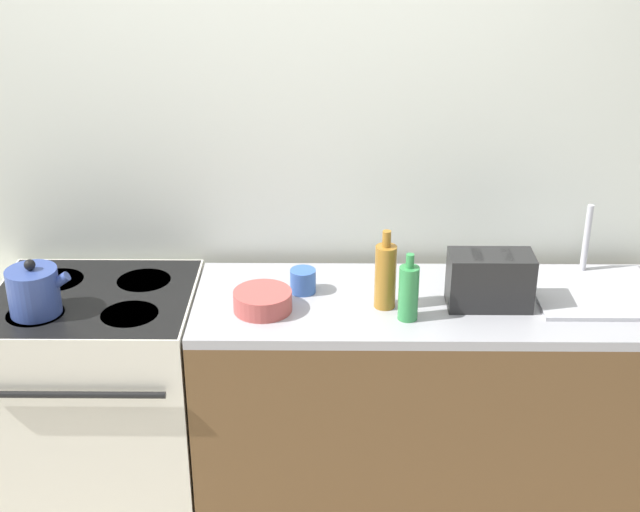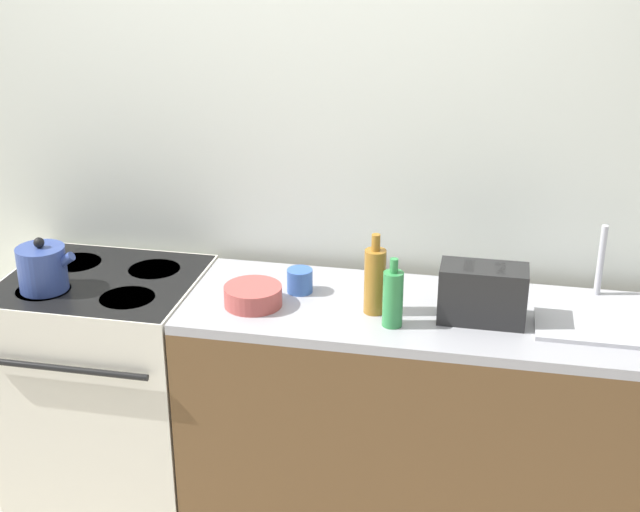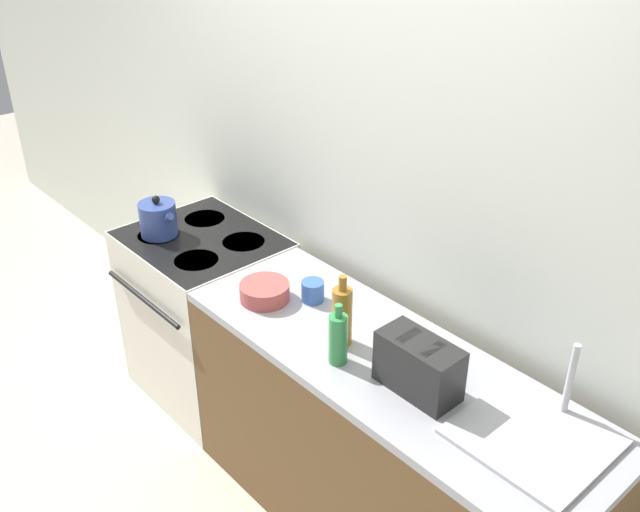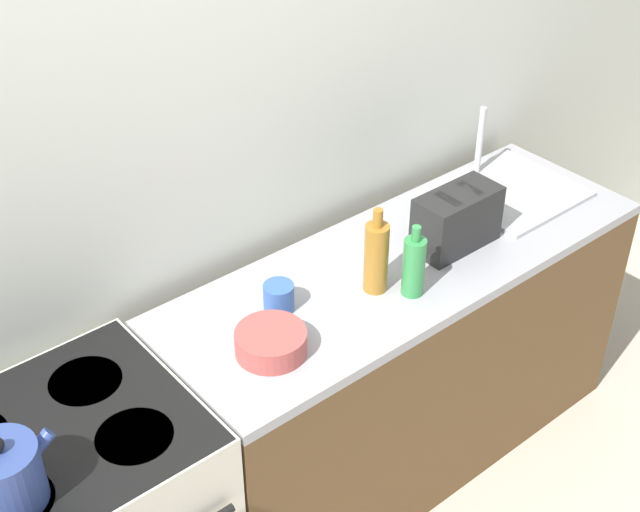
% 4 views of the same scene
% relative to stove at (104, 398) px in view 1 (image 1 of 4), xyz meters
% --- Properties ---
extents(wall_back, '(8.00, 0.05, 2.60)m').
position_rel_stove_xyz_m(wall_back, '(0.63, 0.37, 0.84)').
color(wall_back, silver).
rests_on(wall_back, ground_plane).
extents(stove, '(0.74, 0.67, 0.90)m').
position_rel_stove_xyz_m(stove, '(0.00, 0.00, 0.00)').
color(stove, silver).
rests_on(stove, ground_plane).
extents(counter_block, '(1.76, 0.60, 0.90)m').
position_rel_stove_xyz_m(counter_block, '(1.26, -0.01, -0.01)').
color(counter_block, brown).
rests_on(counter_block, ground_plane).
extents(kettle, '(0.22, 0.18, 0.21)m').
position_rel_stove_xyz_m(kettle, '(-0.16, -0.13, 0.53)').
color(kettle, '#33478C').
rests_on(kettle, stove).
extents(toaster, '(0.30, 0.15, 0.20)m').
position_rel_stove_xyz_m(toaster, '(1.43, -0.06, 0.54)').
color(toaster, black).
rests_on(toaster, counter_block).
extents(sink_tray, '(0.45, 0.42, 0.28)m').
position_rel_stove_xyz_m(sink_tray, '(1.83, 0.04, 0.45)').
color(sink_tray, '#B7B7BC').
rests_on(sink_tray, counter_block).
extents(bottle_green, '(0.07, 0.07, 0.24)m').
position_rel_stove_xyz_m(bottle_green, '(1.14, -0.16, 0.54)').
color(bottle_green, '#338C47').
rests_on(bottle_green, counter_block).
extents(bottle_amber, '(0.08, 0.08, 0.29)m').
position_rel_stove_xyz_m(bottle_amber, '(1.06, -0.07, 0.56)').
color(bottle_amber, '#9E6B23').
rests_on(bottle_amber, counter_block).
extents(cup_blue, '(0.09, 0.09, 0.09)m').
position_rel_stove_xyz_m(cup_blue, '(0.77, 0.04, 0.48)').
color(cup_blue, '#3860B2').
rests_on(cup_blue, counter_block).
extents(bowl, '(0.21, 0.21, 0.07)m').
position_rel_stove_xyz_m(bowl, '(0.63, -0.10, 0.48)').
color(bowl, '#B24C47').
rests_on(bowl, counter_block).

